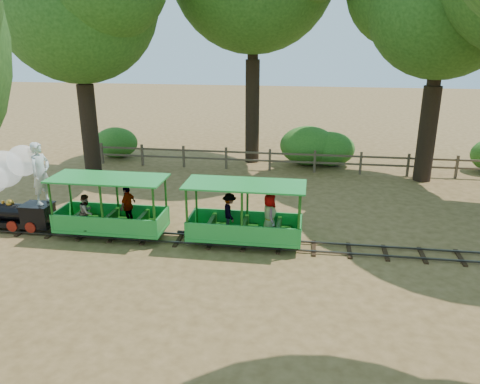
# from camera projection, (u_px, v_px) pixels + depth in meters

# --- Properties ---
(ground) EXTENTS (90.00, 90.00, 0.00)m
(ground) POSITION_uv_depth(u_px,v_px,m) (279.00, 247.00, 13.58)
(ground) COLOR #A47B46
(ground) RESTS_ON ground
(track) EXTENTS (22.00, 1.00, 0.10)m
(track) POSITION_uv_depth(u_px,v_px,m) (279.00, 245.00, 13.56)
(track) COLOR #3F3D3A
(track) RESTS_ON ground
(locomotive) EXTENTS (2.44, 1.13, 2.88)m
(locomotive) POSITION_uv_depth(u_px,v_px,m) (14.00, 181.00, 14.31)
(locomotive) COLOR black
(locomotive) RESTS_ON ground
(carriage_front) EXTENTS (3.42, 1.40, 1.78)m
(carriage_front) POSITION_uv_depth(u_px,v_px,m) (111.00, 213.00, 14.03)
(carriage_front) COLOR green
(carriage_front) RESTS_ON track
(carriage_rear) EXTENTS (3.42, 1.40, 1.78)m
(carriage_rear) POSITION_uv_depth(u_px,v_px,m) (246.00, 220.00, 13.51)
(carriage_rear) COLOR green
(carriage_rear) RESTS_ON track
(fence) EXTENTS (18.10, 0.10, 1.00)m
(fence) POSITION_uv_depth(u_px,v_px,m) (292.00, 159.00, 20.89)
(fence) COLOR brown
(fence) RESTS_ON ground
(shrub_west) EXTENTS (2.16, 1.67, 1.50)m
(shrub_west) POSITION_uv_depth(u_px,v_px,m) (116.00, 142.00, 23.31)
(shrub_west) COLOR #2D6B1E
(shrub_west) RESTS_ON ground
(shrub_mid_w) EXTENTS (2.64, 2.03, 1.83)m
(shrub_mid_w) POSITION_uv_depth(u_px,v_px,m) (308.00, 146.00, 21.91)
(shrub_mid_w) COLOR #2D6B1E
(shrub_mid_w) RESTS_ON ground
(shrub_mid_e) EXTENTS (2.30, 1.77, 1.59)m
(shrub_mid_e) POSITION_uv_depth(u_px,v_px,m) (330.00, 149.00, 21.80)
(shrub_mid_e) COLOR #2D6B1E
(shrub_mid_e) RESTS_ON ground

